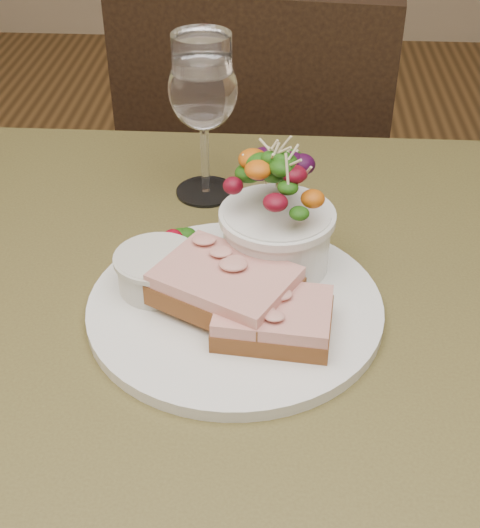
# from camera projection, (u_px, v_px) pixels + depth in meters

# --- Properties ---
(cafe_table) EXTENTS (0.80, 0.80, 0.75)m
(cafe_table) POSITION_uv_depth(u_px,v_px,m) (250.00, 407.00, 0.73)
(cafe_table) COLOR #4B4120
(cafe_table) RESTS_ON ground
(chair_far) EXTENTS (0.47, 0.47, 0.90)m
(chair_far) POSITION_uv_depth(u_px,v_px,m) (262.00, 276.00, 1.50)
(chair_far) COLOR black
(chair_far) RESTS_ON ground
(dinner_plate) EXTENTS (0.27, 0.27, 0.01)m
(dinner_plate) POSITION_uv_depth(u_px,v_px,m) (235.00, 307.00, 0.68)
(dinner_plate) COLOR white
(dinner_plate) RESTS_ON cafe_table
(sandwich_front) EXTENTS (0.11, 0.08, 0.03)m
(sandwich_front) POSITION_uv_depth(u_px,v_px,m) (273.00, 318.00, 0.64)
(sandwich_front) COLOR #4C2914
(sandwich_front) RESTS_ON dinner_plate
(sandwich_back) EXTENTS (0.15, 0.13, 0.03)m
(sandwich_back) POSITION_uv_depth(u_px,v_px,m) (225.00, 286.00, 0.66)
(sandwich_back) COLOR #4C2914
(sandwich_back) RESTS_ON dinner_plate
(ramekin) EXTENTS (0.07, 0.07, 0.04)m
(ramekin) POSITION_uv_depth(u_px,v_px,m) (157.00, 270.00, 0.69)
(ramekin) COLOR beige
(ramekin) RESTS_ON dinner_plate
(salad_bowl) EXTENTS (0.10, 0.10, 0.13)m
(salad_bowl) POSITION_uv_depth(u_px,v_px,m) (277.00, 213.00, 0.69)
(salad_bowl) COLOR white
(salad_bowl) RESTS_ON dinner_plate
(garnish) EXTENTS (0.05, 0.04, 0.02)m
(garnish) POSITION_uv_depth(u_px,v_px,m) (183.00, 239.00, 0.75)
(garnish) COLOR #0D3209
(garnish) RESTS_ON dinner_plate
(wine_glass) EXTENTS (0.08, 0.08, 0.18)m
(wine_glass) POSITION_uv_depth(u_px,v_px,m) (203.00, 94.00, 0.79)
(wine_glass) COLOR white
(wine_glass) RESTS_ON cafe_table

